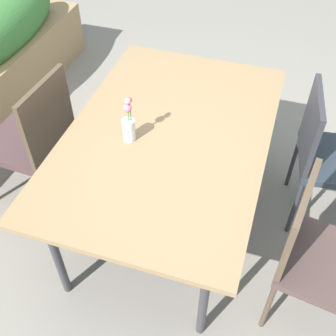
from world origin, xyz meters
name	(u,v)px	position (x,y,z in m)	size (l,w,h in m)	color
ground_plane	(180,219)	(0.00, 0.00, 0.00)	(12.00, 12.00, 0.00)	gray
dining_table	(168,140)	(-0.01, 0.08, 0.69)	(1.61, 1.07, 0.73)	#8C704C
chair_near_right	(327,152)	(0.34, -0.79, 0.53)	(0.50, 0.50, 0.91)	#262F37
chair_far_side	(35,135)	(-0.03, 0.93, 0.51)	(0.50, 0.50, 0.92)	#493335
chair_near_left	(318,252)	(-0.36, -0.79, 0.51)	(0.52, 0.52, 0.89)	#483734
flower_vase	(129,125)	(-0.12, 0.26, 0.83)	(0.07, 0.07, 0.26)	silver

